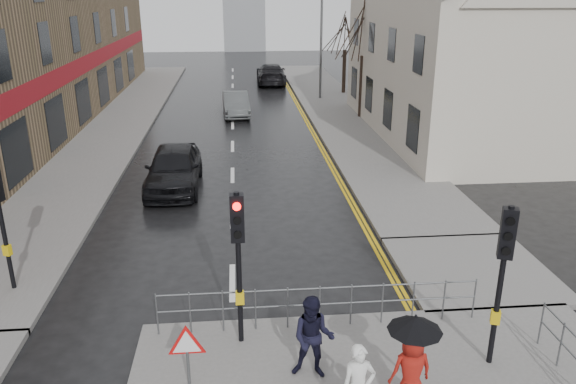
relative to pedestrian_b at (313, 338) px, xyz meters
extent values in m
plane|color=black|center=(-1.58, 1.08, -0.99)|extent=(120.00, 120.00, 0.00)
cube|color=#605E5B|center=(-8.08, 24.08, -0.92)|extent=(4.00, 44.00, 0.14)
cube|color=#605E5B|center=(4.92, 26.08, -0.92)|extent=(4.00, 40.00, 0.14)
cube|color=#605E5B|center=(4.92, 4.08, -0.92)|extent=(4.00, 4.20, 0.14)
cube|color=#886D4E|center=(-13.58, 23.08, 4.01)|extent=(8.00, 42.00, 10.00)
cube|color=beige|center=(10.42, 19.08, 2.51)|extent=(9.00, 16.00, 7.00)
cylinder|color=black|center=(-1.38, 1.28, 0.85)|extent=(0.11, 0.11, 3.40)
cube|color=black|center=(-1.38, 1.28, 2.00)|extent=(0.28, 0.22, 1.00)
cylinder|color=#FF0C07|center=(-1.38, 1.14, 2.30)|extent=(0.16, 0.04, 0.16)
cylinder|color=black|center=(-1.38, 1.14, 2.00)|extent=(0.16, 0.04, 0.16)
cylinder|color=black|center=(-1.38, 1.14, 1.70)|extent=(0.16, 0.04, 0.16)
cube|color=gold|center=(-1.38, 1.28, 0.20)|extent=(0.18, 0.14, 0.28)
cylinder|color=black|center=(3.62, 0.08, 0.85)|extent=(0.11, 0.11, 3.40)
cube|color=black|center=(3.62, 0.08, 2.00)|extent=(0.34, 0.30, 1.00)
cylinder|color=black|center=(3.58, -0.05, 2.30)|extent=(0.16, 0.09, 0.16)
cylinder|color=black|center=(3.58, -0.05, 2.00)|extent=(0.16, 0.09, 0.16)
cylinder|color=black|center=(3.58, -0.05, 1.70)|extent=(0.16, 0.09, 0.16)
cube|color=gold|center=(3.62, 0.08, 0.20)|extent=(0.22, 0.19, 0.28)
cylinder|color=black|center=(-7.08, 4.08, 0.85)|extent=(0.11, 0.11, 3.40)
cylinder|color=black|center=(-7.03, 4.21, 1.70)|extent=(0.16, 0.09, 0.16)
cube|color=gold|center=(-7.08, 4.08, 0.20)|extent=(0.22, 0.19, 0.28)
cylinder|color=#595B5E|center=(-3.18, 1.68, -0.35)|extent=(0.04, 0.04, 1.00)
cylinder|color=#595B5E|center=(3.92, 1.68, -0.35)|extent=(0.04, 0.04, 1.00)
cylinder|color=#595B5E|center=(0.37, 1.68, 0.10)|extent=(7.10, 0.04, 0.04)
cylinder|color=#595B5E|center=(0.37, 1.68, -0.30)|extent=(7.10, 0.04, 0.04)
cylinder|color=#595B5E|center=(4.92, 0.58, -0.35)|extent=(0.04, 0.04, 1.00)
cylinder|color=#595B5E|center=(-2.38, -0.12, -0.43)|extent=(0.06, 0.06, 0.85)
cylinder|color=red|center=(-2.38, -0.12, 0.10)|extent=(0.80, 0.03, 0.80)
cylinder|color=white|center=(-2.38, -0.14, 0.10)|extent=(0.60, 0.03, 0.60)
cylinder|color=#595B5E|center=(4.42, 29.08, 3.15)|extent=(0.16, 0.16, 8.00)
cylinder|color=#2F201A|center=(5.92, 23.08, 0.90)|extent=(0.26, 0.26, 3.50)
cylinder|color=#2F201A|center=(6.42, 31.08, 0.65)|extent=(0.26, 0.26, 3.00)
imported|color=black|center=(0.00, 0.00, 0.00)|extent=(0.97, 0.83, 1.71)
imported|color=#A41B13|center=(1.60, -1.04, -0.08)|extent=(0.81, 0.57, 1.56)
cylinder|color=black|center=(1.60, -1.04, 0.02)|extent=(0.02, 0.02, 1.76)
cone|color=black|center=(1.60, -1.04, 0.90)|extent=(0.96, 0.96, 0.28)
imported|color=black|center=(-3.78, 11.65, -0.17)|extent=(1.98, 4.88, 1.66)
imported|color=#464A4C|center=(-1.36, 24.56, -0.30)|extent=(1.71, 4.31, 1.40)
imported|color=black|center=(1.50, 36.16, -0.19)|extent=(2.39, 5.60, 1.61)
camera|label=1|loc=(-1.32, -9.01, 6.29)|focal=35.00mm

